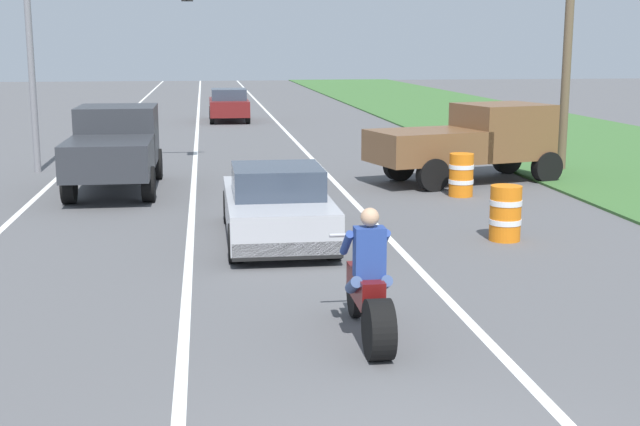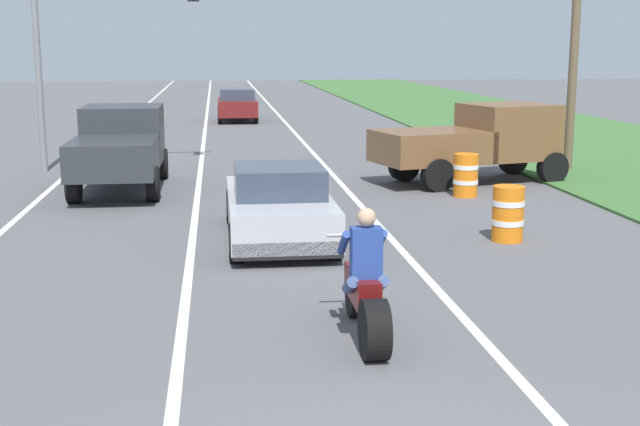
{
  "view_description": "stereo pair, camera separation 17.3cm",
  "coord_description": "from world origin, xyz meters",
  "px_view_note": "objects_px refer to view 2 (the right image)",
  "views": [
    {
      "loc": [
        -1.48,
        -5.42,
        3.47
      ],
      "look_at": [
        0.2,
        6.97,
        1.0
      ],
      "focal_mm": 47.78,
      "sensor_mm": 36.0,
      "label": 1
    },
    {
      "loc": [
        -1.31,
        -5.44,
        3.47
      ],
      "look_at": [
        0.2,
        6.97,
        1.0
      ],
      "focal_mm": 47.78,
      "sensor_mm": 36.0,
      "label": 2
    }
  ],
  "objects_px": {
    "pickup_truck_right_shoulder_brown": "(477,139)",
    "construction_barrel_mid": "(466,175)",
    "traffic_light_mast_near": "(91,25)",
    "distant_car_far_ahead": "(237,104)",
    "motorcycle_with_rider": "(366,293)",
    "sports_car_silver": "(279,206)",
    "pickup_truck_left_lane_dark_grey": "(120,145)",
    "construction_barrel_nearest": "(508,213)"
  },
  "relations": [
    {
      "from": "pickup_truck_left_lane_dark_grey",
      "to": "distant_car_far_ahead",
      "type": "height_order",
      "value": "pickup_truck_left_lane_dark_grey"
    },
    {
      "from": "traffic_light_mast_near",
      "to": "distant_car_far_ahead",
      "type": "relative_size",
      "value": 1.5
    },
    {
      "from": "pickup_truck_right_shoulder_brown",
      "to": "traffic_light_mast_near",
      "type": "relative_size",
      "value": 0.86
    },
    {
      "from": "pickup_truck_right_shoulder_brown",
      "to": "traffic_light_mast_near",
      "type": "height_order",
      "value": "traffic_light_mast_near"
    },
    {
      "from": "pickup_truck_left_lane_dark_grey",
      "to": "traffic_light_mast_near",
      "type": "relative_size",
      "value": 0.8
    },
    {
      "from": "pickup_truck_left_lane_dark_grey",
      "to": "traffic_light_mast_near",
      "type": "distance_m",
      "value": 4.63
    },
    {
      "from": "pickup_truck_left_lane_dark_grey",
      "to": "construction_barrel_nearest",
      "type": "relative_size",
      "value": 4.8
    },
    {
      "from": "construction_barrel_mid",
      "to": "motorcycle_with_rider",
      "type": "bearing_deg",
      "value": -113.0
    },
    {
      "from": "sports_car_silver",
      "to": "pickup_truck_right_shoulder_brown",
      "type": "height_order",
      "value": "pickup_truck_right_shoulder_brown"
    },
    {
      "from": "pickup_truck_right_shoulder_brown",
      "to": "traffic_light_mast_near",
      "type": "distance_m",
      "value": 10.86
    },
    {
      "from": "motorcycle_with_rider",
      "to": "sports_car_silver",
      "type": "xyz_separation_m",
      "value": [
        -0.63,
        5.5,
        0.04
      ]
    },
    {
      "from": "pickup_truck_right_shoulder_brown",
      "to": "construction_barrel_mid",
      "type": "bearing_deg",
      "value": -113.23
    },
    {
      "from": "construction_barrel_nearest",
      "to": "distant_car_far_ahead",
      "type": "distance_m",
      "value": 25.62
    },
    {
      "from": "sports_car_silver",
      "to": "pickup_truck_right_shoulder_brown",
      "type": "xyz_separation_m",
      "value": [
        5.51,
        5.98,
        0.48
      ]
    },
    {
      "from": "pickup_truck_left_lane_dark_grey",
      "to": "construction_barrel_mid",
      "type": "bearing_deg",
      "value": -12.98
    },
    {
      "from": "sports_car_silver",
      "to": "traffic_light_mast_near",
      "type": "height_order",
      "value": "traffic_light_mast_near"
    },
    {
      "from": "traffic_light_mast_near",
      "to": "distant_car_far_ahead",
      "type": "bearing_deg",
      "value": 74.39
    },
    {
      "from": "motorcycle_with_rider",
      "to": "traffic_light_mast_near",
      "type": "relative_size",
      "value": 0.37
    },
    {
      "from": "motorcycle_with_rider",
      "to": "sports_car_silver",
      "type": "height_order",
      "value": "motorcycle_with_rider"
    },
    {
      "from": "pickup_truck_left_lane_dark_grey",
      "to": "construction_barrel_mid",
      "type": "height_order",
      "value": "pickup_truck_left_lane_dark_grey"
    },
    {
      "from": "sports_car_silver",
      "to": "construction_barrel_nearest",
      "type": "xyz_separation_m",
      "value": [
        4.08,
        -0.58,
        -0.13
      ]
    },
    {
      "from": "motorcycle_with_rider",
      "to": "construction_barrel_nearest",
      "type": "xyz_separation_m",
      "value": [
        3.45,
        4.92,
        -0.09
      ]
    },
    {
      "from": "construction_barrel_mid",
      "to": "distant_car_far_ahead",
      "type": "bearing_deg",
      "value": 102.94
    },
    {
      "from": "pickup_truck_right_shoulder_brown",
      "to": "distant_car_far_ahead",
      "type": "relative_size",
      "value": 1.29
    },
    {
      "from": "pickup_truck_right_shoulder_brown",
      "to": "distant_car_far_ahead",
      "type": "height_order",
      "value": "pickup_truck_right_shoulder_brown"
    },
    {
      "from": "sports_car_silver",
      "to": "motorcycle_with_rider",
      "type": "bearing_deg",
      "value": -83.51
    },
    {
      "from": "traffic_light_mast_near",
      "to": "construction_barrel_mid",
      "type": "bearing_deg",
      "value": -30.42
    },
    {
      "from": "traffic_light_mast_near",
      "to": "construction_barrel_nearest",
      "type": "xyz_separation_m",
      "value": [
        8.5,
        -9.87,
        -3.5
      ]
    },
    {
      "from": "pickup_truck_right_shoulder_brown",
      "to": "traffic_light_mast_near",
      "type": "xyz_separation_m",
      "value": [
        -9.93,
        3.3,
        2.9
      ]
    },
    {
      "from": "pickup_truck_left_lane_dark_grey",
      "to": "traffic_light_mast_near",
      "type": "height_order",
      "value": "traffic_light_mast_near"
    },
    {
      "from": "traffic_light_mast_near",
      "to": "construction_barrel_mid",
      "type": "relative_size",
      "value": 6.0
    },
    {
      "from": "traffic_light_mast_near",
      "to": "distant_car_far_ahead",
      "type": "distance_m",
      "value": 16.32
    },
    {
      "from": "construction_barrel_nearest",
      "to": "construction_barrel_mid",
      "type": "height_order",
      "value": "same"
    },
    {
      "from": "traffic_light_mast_near",
      "to": "sports_car_silver",
      "type": "bearing_deg",
      "value": -64.54
    },
    {
      "from": "pickup_truck_left_lane_dark_grey",
      "to": "traffic_light_mast_near",
      "type": "bearing_deg",
      "value": 106.33
    },
    {
      "from": "motorcycle_with_rider",
      "to": "pickup_truck_right_shoulder_brown",
      "type": "relative_size",
      "value": 0.43
    },
    {
      "from": "pickup_truck_left_lane_dark_grey",
      "to": "motorcycle_with_rider",
      "type": "bearing_deg",
      "value": -70.4
    },
    {
      "from": "pickup_truck_right_shoulder_brown",
      "to": "construction_barrel_mid",
      "type": "relative_size",
      "value": 5.14
    },
    {
      "from": "traffic_light_mast_near",
      "to": "pickup_truck_left_lane_dark_grey",
      "type": "bearing_deg",
      "value": -73.67
    },
    {
      "from": "pickup_truck_left_lane_dark_grey",
      "to": "construction_barrel_mid",
      "type": "relative_size",
      "value": 4.8
    },
    {
      "from": "pickup_truck_right_shoulder_brown",
      "to": "construction_barrel_mid",
      "type": "distance_m",
      "value": 2.28
    },
    {
      "from": "construction_barrel_nearest",
      "to": "construction_barrel_mid",
      "type": "xyz_separation_m",
      "value": [
        0.57,
        4.55,
        0.0
      ]
    }
  ]
}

